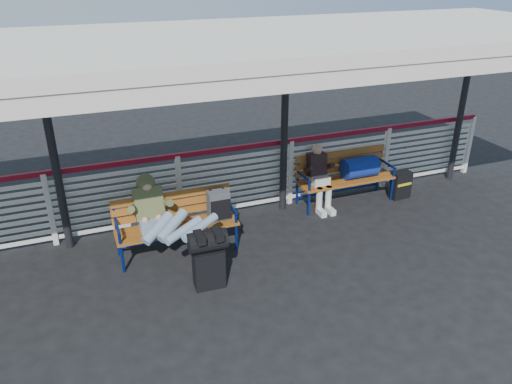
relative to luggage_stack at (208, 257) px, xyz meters
name	(u,v)px	position (x,y,z in m)	size (l,w,h in m)	color
ground	(214,284)	(0.07, 0.01, -0.46)	(60.00, 60.00, 0.00)	black
fence	(179,187)	(0.07, 1.91, 0.20)	(12.08, 0.08, 1.24)	silver
canopy	(186,47)	(0.07, 0.88, 2.58)	(12.60, 3.60, 3.16)	silver
luggage_stack	(208,257)	(0.00, 0.00, 0.00)	(0.52, 0.30, 0.85)	black
bench_left	(188,214)	(0.00, 1.03, 0.13)	(1.80, 0.56, 0.92)	#AA5F21
bench_right	(353,170)	(3.17, 1.61, 0.15)	(1.80, 0.56, 0.92)	#AA5F21
traveler_man	(170,222)	(-0.35, 0.69, 0.25)	(0.94, 1.64, 0.77)	#8A9DBA
companion_person	(320,176)	(2.48, 1.58, 0.14)	(0.32, 0.66, 1.15)	beige
suitcase_side	(400,185)	(4.08, 1.38, -0.21)	(0.38, 0.25, 0.51)	black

